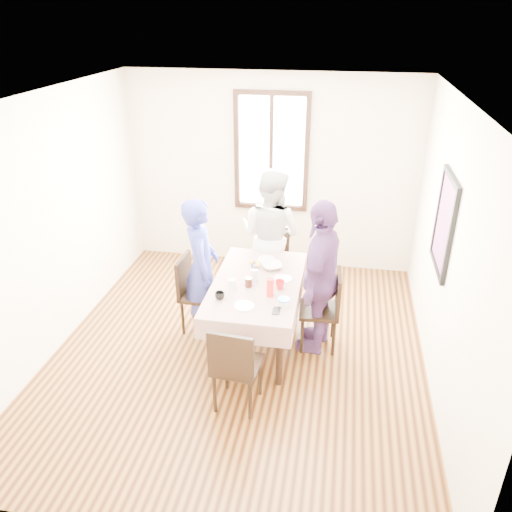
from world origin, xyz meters
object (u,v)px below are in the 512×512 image
(chair_right, at_px, (319,310))
(chair_left, at_px, (201,294))
(dining_table, at_px, (257,313))
(chair_near, at_px, (237,365))
(person_left, at_px, (201,267))
(person_right, at_px, (319,277))
(chair_far, at_px, (271,264))
(person_far, at_px, (271,236))

(chair_right, bearing_deg, chair_left, 82.69)
(dining_table, xyz_separation_m, chair_near, (0.00, -1.02, 0.08))
(dining_table, distance_m, chair_near, 1.03)
(chair_near, bearing_deg, chair_right, 62.89)
(chair_left, xyz_separation_m, chair_right, (1.36, -0.09, 0.00))
(person_left, xyz_separation_m, person_right, (1.32, -0.09, 0.05))
(dining_table, bearing_deg, chair_far, 90.00)
(person_left, bearing_deg, chair_right, -110.55)
(dining_table, xyz_separation_m, person_left, (-0.66, 0.14, 0.43))
(chair_right, bearing_deg, dining_table, 90.50)
(chair_near, bearing_deg, chair_far, 95.36)
(dining_table, relative_size, person_left, 0.92)
(chair_right, relative_size, chair_near, 1.00)
(dining_table, height_order, chair_far, chair_far)
(chair_left, height_order, chair_right, same)
(dining_table, relative_size, chair_near, 1.64)
(chair_far, bearing_deg, chair_left, 51.95)
(chair_far, bearing_deg, dining_table, 89.56)
(chair_right, height_order, chair_near, same)
(chair_right, height_order, chair_far, same)
(person_left, xyz_separation_m, person_far, (0.66, 0.86, 0.05))
(dining_table, bearing_deg, chair_right, 3.91)
(dining_table, relative_size, chair_far, 1.64)
(chair_left, bearing_deg, person_left, 93.33)
(dining_table, relative_size, chair_left, 1.64)
(chair_right, height_order, person_left, person_left)
(chair_left, distance_m, person_far, 1.17)
(chair_far, xyz_separation_m, chair_near, (0.00, -2.05, 0.00))
(chair_left, relative_size, person_far, 0.53)
(chair_near, bearing_deg, dining_table, 95.36)
(chair_left, xyz_separation_m, chair_near, (0.68, -1.16, 0.00))
(dining_table, bearing_deg, chair_left, 168.41)
(chair_near, distance_m, person_left, 1.38)
(chair_right, xyz_separation_m, chair_far, (-0.68, 0.98, 0.00))
(chair_near, relative_size, person_right, 0.53)
(dining_table, height_order, person_far, person_far)
(chair_right, distance_m, person_far, 1.24)
(person_right, bearing_deg, dining_table, -73.36)
(dining_table, xyz_separation_m, person_right, (0.66, 0.05, 0.49))
(person_right, bearing_deg, chair_left, -81.34)
(chair_right, bearing_deg, person_left, 82.63)
(chair_near, bearing_deg, chair_left, 125.70)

